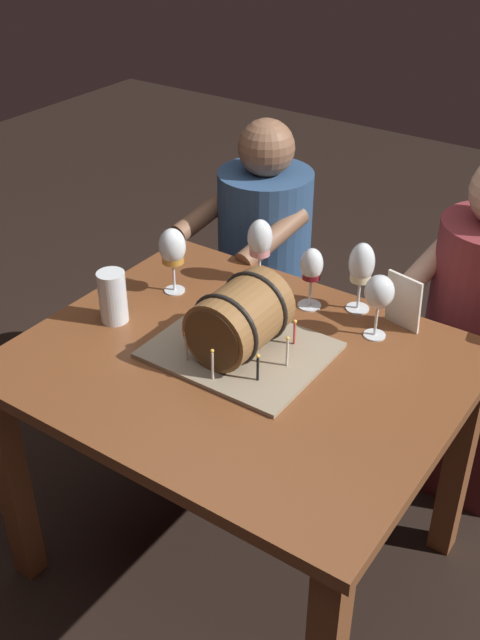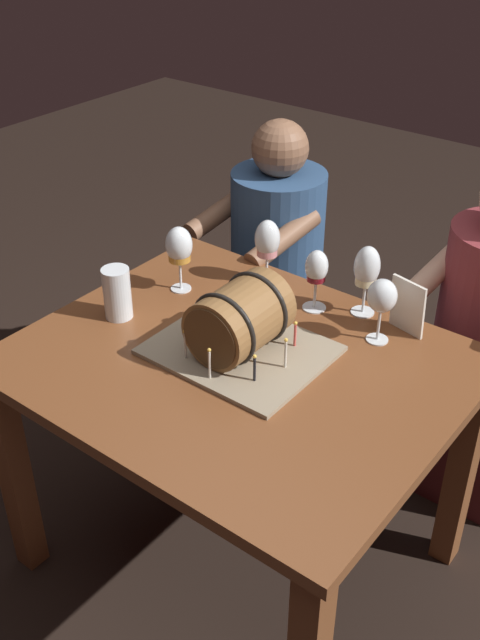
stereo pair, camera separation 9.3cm
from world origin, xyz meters
The scene contains 12 objects.
ground_plane centered at (0.00, 0.00, 0.00)m, with size 8.00×8.00×0.00m, color black.
dining_table centered at (0.00, 0.00, 0.64)m, with size 1.13×0.93×0.76m.
barrel_cake centered at (-0.02, 0.03, 0.85)m, with size 0.44×0.36×0.21m.
wine_glass_amber centered at (-0.36, 0.18, 0.90)m, with size 0.08×0.08×0.20m.
wine_glass_white centered at (0.14, 0.40, 0.90)m, with size 0.07×0.07×0.21m.
wine_glass_rose centered at (-0.19, 0.38, 0.89)m, with size 0.08×0.08×0.20m.
wine_glass_red centered at (0.01, 0.33, 0.89)m, with size 0.07×0.07×0.19m.
wine_glass_empty centered at (0.24, 0.30, 0.89)m, with size 0.08×0.08×0.19m.
beer_pint centered at (-0.40, -0.04, 0.83)m, with size 0.08×0.08×0.15m.
menu_card centered at (0.28, 0.38, 0.84)m, with size 0.11×0.01×0.16m, color silver.
person_seated_left centered at (-0.40, 0.74, 0.52)m, with size 0.41×0.50×1.13m.
person_seated_right centered at (0.40, 0.74, 0.55)m, with size 0.41×0.50×1.17m.
Camera 1 is at (0.90, -1.31, 1.90)m, focal length 42.29 mm.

